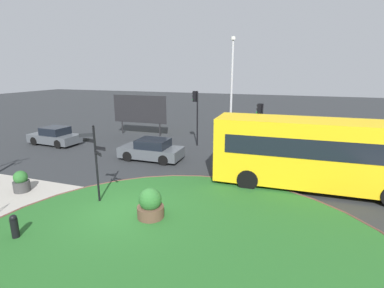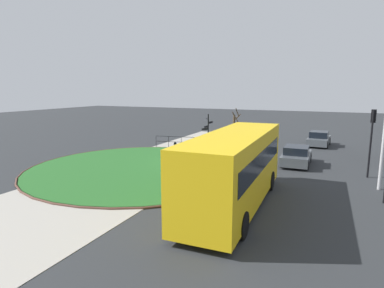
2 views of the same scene
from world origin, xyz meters
The scene contains 15 objects.
ground centered at (0.00, 0.00, 0.00)m, with size 120.00×120.00×0.00m, color #282B2D.
sidewalk_paving centered at (0.00, -2.16, 0.01)m, with size 32.00×7.69×0.02m, color #9E998E.
grass_island centered at (3.12, -2.48, 0.05)m, with size 14.76×14.76×0.10m, color #235B23.
grass_kerb_ring centered at (3.12, -2.48, 0.06)m, with size 15.07×15.07×0.11m, color brown.
signpost_directional centered at (-1.58, 0.49, 2.00)m, with size 1.21×0.84×3.44m.
bollard_foreground centered at (-2.50, -2.81, 0.48)m, with size 0.25×0.25×0.93m.
bus_yellow centered at (7.27, 5.25, 1.80)m, with size 9.51×2.67×3.36m.
car_near_lane centered at (-11.11, 7.97, 0.63)m, with size 4.02×2.03×1.37m.
car_far_lane centered at (-2.27, 6.91, 0.63)m, with size 4.00×1.89×1.34m.
traffic_light_near centered at (-0.75, 11.27, 2.99)m, with size 0.49×0.31×4.10m.
traffic_light_far centered at (3.92, 11.58, 2.45)m, with size 0.49×0.29×3.32m.
lamppost_tall centered at (1.82, 11.59, 4.20)m, with size 0.32×0.32×7.81m.
billboard_left centered at (-6.50, 13.14, 2.24)m, with size 5.03×0.21×3.48m.
planter_near_signpost centered at (-5.78, 0.31, 0.47)m, with size 0.73×0.73×1.03m.
planter_kerbside centered at (1.19, -0.06, 0.57)m, with size 1.03×1.03×1.27m.
Camera 1 is at (6.02, -9.12, 5.62)m, focal length 27.12 mm.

